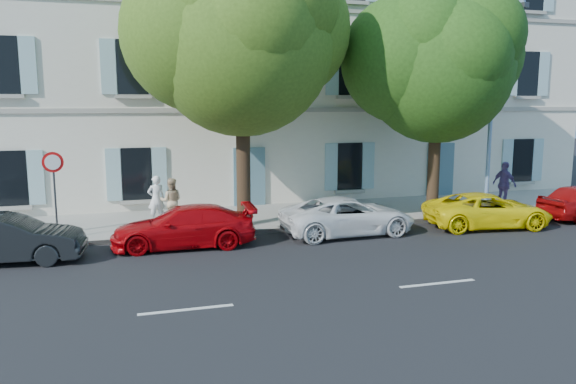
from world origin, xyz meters
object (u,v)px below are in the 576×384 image
object	(u,v)px
car_white_coupe	(348,216)
car_yellow_supercar	(488,210)
pedestrian_c	(504,184)
car_dark_sedan	(7,239)
tree_left	(242,44)
street_lamp	(494,98)
car_red_coupe	(184,227)
tree_right	(438,69)
pedestrian_a	(156,199)
road_sign	(54,177)
pedestrian_b	(171,201)

from	to	relation	value
car_white_coupe	car_yellow_supercar	xyz separation A→B (m)	(5.06, -0.42, -0.02)
pedestrian_c	car_dark_sedan	bearing A→B (deg)	83.35
car_white_coupe	tree_left	bearing A→B (deg)	59.35
tree_left	street_lamp	world-z (taller)	tree_left
car_dark_sedan	street_lamp	size ratio (longest dim) A/B	0.53
car_red_coupe	pedestrian_c	bearing A→B (deg)	102.55
car_red_coupe	tree_right	bearing A→B (deg)	103.58
car_white_coupe	tree_left	size ratio (longest dim) A/B	0.47
car_dark_sedan	car_red_coupe	world-z (taller)	car_dark_sedan
tree_left	pedestrian_a	bearing A→B (deg)	154.51
tree_left	pedestrian_a	distance (m)	6.08
tree_right	car_red_coupe	bearing A→B (deg)	-169.81
road_sign	tree_left	bearing A→B (deg)	3.28
car_red_coupe	street_lamp	bearing A→B (deg)	99.31
car_red_coupe	car_white_coupe	xyz separation A→B (m)	(5.35, 0.06, -0.00)
car_dark_sedan	tree_right	xyz separation A→B (m)	(14.25, 2.04, 4.86)
car_red_coupe	car_white_coupe	size ratio (longest dim) A/B	0.96
tree_right	pedestrian_a	size ratio (longest dim) A/B	5.10
street_lamp	car_white_coupe	bearing A→B (deg)	-169.62
tree_left	car_red_coupe	bearing A→B (deg)	-141.36
car_dark_sedan	pedestrian_b	bearing A→B (deg)	-49.90
tree_left	pedestrian_b	bearing A→B (deg)	156.40
car_red_coupe	car_yellow_supercar	xyz separation A→B (m)	(10.41, -0.36, -0.02)
street_lamp	pedestrian_c	xyz separation A→B (m)	(1.37, 0.89, -3.39)
car_yellow_supercar	road_sign	world-z (taller)	road_sign
car_red_coupe	tree_left	distance (m)	6.25
tree_right	pedestrian_b	bearing A→B (deg)	173.41
tree_right	road_sign	distance (m)	13.59
pedestrian_c	street_lamp	bearing A→B (deg)	108.52
car_dark_sedan	car_white_coupe	distance (m)	10.14
street_lamp	pedestrian_c	bearing A→B (deg)	32.96
tree_left	tree_right	xyz separation A→B (m)	(7.24, -0.08, -0.66)
car_white_coupe	pedestrian_c	xyz separation A→B (m)	(7.60, 2.03, 0.44)
car_dark_sedan	car_white_coupe	xyz separation A→B (m)	(10.13, 0.39, -0.04)
car_white_coupe	pedestrian_b	size ratio (longest dim) A/B	2.83
car_dark_sedan	car_white_coupe	world-z (taller)	car_dark_sedan
car_white_coupe	car_yellow_supercar	distance (m)	5.08
car_white_coupe	pedestrian_b	xyz separation A→B (m)	(-5.46, 2.75, 0.32)
car_yellow_supercar	pedestrian_c	bearing A→B (deg)	-38.09
street_lamp	car_red_coupe	bearing A→B (deg)	-174.08
pedestrian_a	pedestrian_b	world-z (taller)	pedestrian_a
car_red_coupe	pedestrian_a	world-z (taller)	pedestrian_a
tree_right	pedestrian_c	world-z (taller)	tree_right
car_yellow_supercar	car_white_coupe	bearing A→B (deg)	93.18
car_dark_sedan	tree_right	size ratio (longest dim) A/B	0.48
car_red_coupe	car_white_coupe	world-z (taller)	car_red_coupe
pedestrian_a	street_lamp	bearing A→B (deg)	161.27
pedestrian_b	pedestrian_c	size ratio (longest dim) A/B	0.86
car_yellow_supercar	road_sign	xyz separation A→B (m)	(-14.10, 1.81, 1.49)
pedestrian_a	pedestrian_c	xyz separation A→B (m)	(13.55, -1.04, 0.09)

